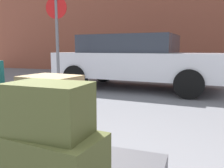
{
  "coord_description": "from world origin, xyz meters",
  "views": [
    {
      "loc": [
        0.86,
        -1.19,
        1.07
      ],
      "look_at": [
        0.0,
        1.2,
        0.69
      ],
      "focal_mm": 38.45,
      "sensor_mm": 36.0,
      "label": 1
    }
  ],
  "objects_px": {
    "duffel_bag_olive_front_right": "(51,163)",
    "parked_car": "(136,60)",
    "duffel_bag_black_center": "(11,126)",
    "duffel_bag_olive_topmost_pile": "(49,109)",
    "no_parking_sign": "(57,34)",
    "suitcase_tan_rear_right": "(52,121)"
  },
  "relations": [
    {
      "from": "duffel_bag_black_center",
      "to": "no_parking_sign",
      "type": "xyz_separation_m",
      "value": [
        -1.8,
        3.48,
        0.89
      ]
    },
    {
      "from": "suitcase_tan_rear_right",
      "to": "no_parking_sign",
      "type": "distance_m",
      "value": 4.31
    },
    {
      "from": "duffel_bag_black_center",
      "to": "duffel_bag_olive_topmost_pile",
      "type": "relative_size",
      "value": 1.34
    },
    {
      "from": "parked_car",
      "to": "duffel_bag_olive_topmost_pile",
      "type": "bearing_deg",
      "value": -80.23
    },
    {
      "from": "duffel_bag_olive_front_right",
      "to": "suitcase_tan_rear_right",
      "type": "bearing_deg",
      "value": 129.27
    },
    {
      "from": "suitcase_tan_rear_right",
      "to": "parked_car",
      "type": "relative_size",
      "value": 0.13
    },
    {
      "from": "no_parking_sign",
      "to": "duffel_bag_olive_topmost_pile",
      "type": "bearing_deg",
      "value": -58.09
    },
    {
      "from": "duffel_bag_olive_front_right",
      "to": "parked_car",
      "type": "relative_size",
      "value": 0.12
    },
    {
      "from": "duffel_bag_olive_front_right",
      "to": "parked_car",
      "type": "bearing_deg",
      "value": 106.57
    },
    {
      "from": "duffel_bag_olive_topmost_pile",
      "to": "parked_car",
      "type": "bearing_deg",
      "value": 101.17
    },
    {
      "from": "suitcase_tan_rear_right",
      "to": "duffel_bag_black_center",
      "type": "height_order",
      "value": "suitcase_tan_rear_right"
    },
    {
      "from": "duffel_bag_olive_front_right",
      "to": "duffel_bag_black_center",
      "type": "relative_size",
      "value": 1.01
    },
    {
      "from": "duffel_bag_olive_front_right",
      "to": "parked_car",
      "type": "distance_m",
      "value": 5.38
    },
    {
      "from": "suitcase_tan_rear_right",
      "to": "parked_car",
      "type": "height_order",
      "value": "parked_car"
    },
    {
      "from": "duffel_bag_olive_front_right",
      "to": "parked_car",
      "type": "xyz_separation_m",
      "value": [
        -0.91,
        5.29,
        0.27
      ]
    },
    {
      "from": "suitcase_tan_rear_right",
      "to": "duffel_bag_olive_topmost_pile",
      "type": "height_order",
      "value": "same"
    },
    {
      "from": "duffel_bag_olive_topmost_pile",
      "to": "no_parking_sign",
      "type": "xyz_separation_m",
      "value": [
        -2.41,
        3.86,
        0.61
      ]
    },
    {
      "from": "duffel_bag_olive_front_right",
      "to": "parked_car",
      "type": "height_order",
      "value": "parked_car"
    },
    {
      "from": "duffel_bag_black_center",
      "to": "parked_car",
      "type": "distance_m",
      "value": 4.93
    },
    {
      "from": "duffel_bag_olive_front_right",
      "to": "duffel_bag_black_center",
      "type": "xyz_separation_m",
      "value": [
        -0.6,
        0.38,
        0.01
      ]
    },
    {
      "from": "parked_car",
      "to": "duffel_bag_black_center",
      "type": "bearing_deg",
      "value": -86.42
    },
    {
      "from": "duffel_bag_olive_front_right",
      "to": "suitcase_tan_rear_right",
      "type": "relative_size",
      "value": 0.94
    }
  ]
}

